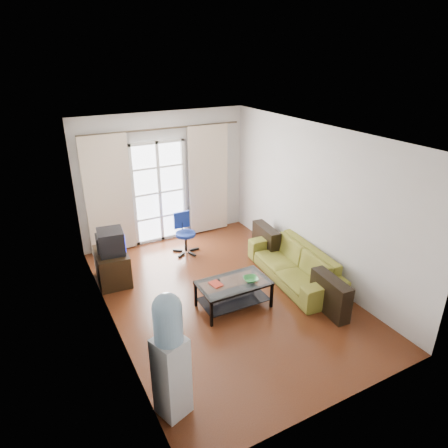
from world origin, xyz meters
The scene contains 20 objects.
floor centered at (0.00, 0.00, 0.00)m, with size 5.20×5.20×0.00m, color #5A2B15.
ceiling centered at (0.00, 0.00, 2.70)m, with size 5.20×5.20×0.00m, color white.
wall_back centered at (0.00, 2.60, 1.35)m, with size 3.60×0.02×2.70m, color silver.
wall_front centered at (0.00, -2.60, 1.35)m, with size 3.60×0.02×2.70m, color silver.
wall_left centered at (-1.80, 0.00, 1.35)m, with size 0.02×5.20×2.70m, color silver.
wall_right centered at (1.80, 0.00, 1.35)m, with size 0.02×5.20×2.70m, color silver.
french_door centered at (-0.15, 2.54, 1.07)m, with size 1.16×0.06×2.15m.
curtain_rod centered at (0.00, 2.50, 2.38)m, with size 0.04×0.04×3.30m, color #4C3F2D.
curtain_left centered at (-1.20, 2.48, 1.20)m, with size 0.90×0.07×2.35m, color beige.
curtain_right centered at (0.95, 2.48, 1.20)m, with size 0.90×0.07×2.35m, color beige.
radiator centered at (0.80, 2.50, 0.33)m, with size 0.64×0.12×0.64m, color gray.
sofa centered at (1.35, -0.13, 0.30)m, with size 1.00×2.14×0.61m, color brown.
coffee_table centered at (-0.01, -0.35, 0.29)m, with size 1.13×0.65×0.45m.
bowl centered at (0.25, -0.45, 0.48)m, with size 0.28×0.28×0.06m, color green.
book centered at (-0.36, -0.30, 0.46)m, with size 0.18×0.23×0.02m, color #B2151F.
remote centered at (-0.24, -0.19, 0.46)m, with size 0.15×0.04×0.02m, color black.
tv_stand centered at (-1.51, 1.33, 0.29)m, with size 0.52×0.79×0.58m, color black.
crt_tv centered at (-1.50, 1.30, 0.79)m, with size 0.50×0.50×0.42m.
task_chair centered at (0.06, 1.76, 0.24)m, with size 0.57×0.57×0.82m.
water_cooler centered at (-1.60, -1.79, 0.82)m, with size 0.40×0.40×1.57m.
Camera 1 is at (-2.66, -5.00, 3.79)m, focal length 32.00 mm.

